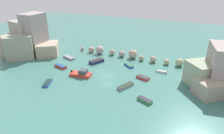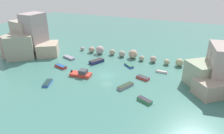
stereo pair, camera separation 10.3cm
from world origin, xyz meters
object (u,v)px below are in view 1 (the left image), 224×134
moored_boat_5 (97,61)px  moored_boat_6 (129,66)px  moored_boat_8 (69,58)px  moored_boat_9 (81,74)px  moored_boat_4 (162,72)px  moored_boat_2 (143,78)px  moored_boat_1 (145,100)px  moored_boat_3 (61,66)px  moored_boat_7 (48,83)px  moored_boat_0 (126,86)px

moored_boat_5 → moored_boat_6: bearing=-57.7°
moored_boat_5 → moored_boat_8: (-9.51, -0.44, -0.16)m
moored_boat_9 → moored_boat_4: bearing=21.9°
moored_boat_2 → moored_boat_1: bearing=-53.9°
moored_boat_1 → moored_boat_3: 27.15m
moored_boat_3 → moored_boat_7: bearing=-57.4°
moored_boat_1 → moored_boat_6: 17.96m
moored_boat_8 → moored_boat_0: bearing=175.8°
moored_boat_0 → moored_boat_8: bearing=-89.9°
moored_boat_3 → moored_boat_7: 9.67m
moored_boat_8 → moored_boat_5: bearing=-157.4°
moored_boat_4 → moored_boat_8: 28.59m
moored_boat_5 → moored_boat_6: (9.73, 1.15, -0.16)m
moored_boat_2 → moored_boat_8: moored_boat_2 is taller
moored_boat_0 → moored_boat_9: moored_boat_9 is taller
moored_boat_0 → moored_boat_6: (-3.26, 11.66, -0.03)m
moored_boat_3 → moored_boat_5: 10.49m
moored_boat_8 → moored_boat_3: bearing=125.7°
moored_boat_3 → moored_boat_8: bearing=120.2°
moored_boat_1 → moored_boat_8: size_ratio=0.76×
moored_boat_1 → moored_boat_4: moored_boat_1 is taller
moored_boat_6 → moored_boat_9: 14.06m
moored_boat_3 → moored_boat_2: bearing=20.6°
moored_boat_2 → moored_boat_3: bearing=-155.5°
moored_boat_7 → moored_boat_2: bearing=-80.1°
moored_boat_1 → moored_boat_6: (-8.87, 15.62, -0.03)m
moored_boat_1 → moored_boat_4: (0.45, 15.29, -0.07)m
moored_boat_9 → moored_boat_0: bearing=-11.9°
moored_boat_6 → moored_boat_8: (-19.24, -1.59, 0.00)m
moored_boat_3 → moored_boat_7: moored_boat_3 is taller
moored_boat_0 → moored_boat_4: bearing=176.1°
moored_boat_1 → moored_boat_7: (-23.14, -1.97, -0.05)m
moored_boat_5 → moored_boat_9: 9.54m
moored_boat_2 → moored_boat_7: size_ratio=0.92×
moored_boat_4 → moored_boat_6: bearing=179.4°
moored_boat_7 → moored_boat_4: bearing=-74.3°
moored_boat_0 → moored_boat_1: 6.87m
moored_boat_1 → moored_boat_5: bearing=-14.6°
moored_boat_4 → moored_boat_5: 19.07m
moored_boat_7 → moored_boat_8: (-4.96, 16.00, 0.03)m
moored_boat_5 → moored_boat_9: moored_boat_5 is taller
moored_boat_5 → moored_boat_7: size_ratio=1.26×
moored_boat_5 → moored_boat_8: size_ratio=1.07×
moored_boat_1 → moored_boat_9: 18.70m
moored_boat_0 → moored_boat_3: bearing=-74.7°
moored_boat_6 → moored_boat_3: bearing=64.5°
moored_boat_4 → moored_boat_7: moored_boat_7 is taller
moored_boat_2 → moored_boat_7: moored_boat_2 is taller
moored_boat_2 → moored_boat_8: size_ratio=0.78×
moored_boat_8 → moored_boat_2: bearing=-169.8°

